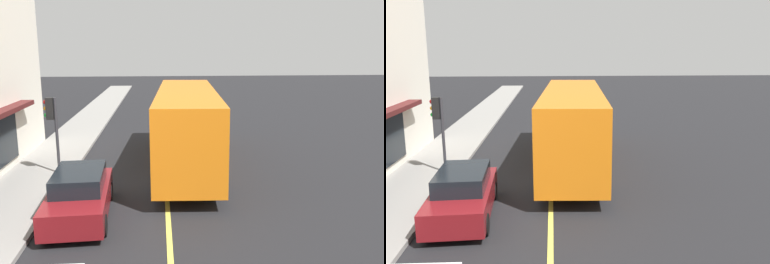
% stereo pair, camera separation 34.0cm
% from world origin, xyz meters
% --- Properties ---
extents(ground, '(120.00, 120.00, 0.00)m').
position_xyz_m(ground, '(0.00, 0.00, 0.00)').
color(ground, black).
extents(sidewalk, '(80.00, 2.83, 0.15)m').
position_xyz_m(sidewalk, '(0.00, 5.35, 0.07)').
color(sidewalk, gray).
rests_on(sidewalk, ground).
extents(lane_centre_stripe, '(36.00, 0.16, 0.01)m').
position_xyz_m(lane_centre_stripe, '(0.00, 0.00, 0.00)').
color(lane_centre_stripe, '#D8D14C').
rests_on(lane_centre_stripe, ground).
extents(bus, '(11.24, 3.08, 3.50)m').
position_xyz_m(bus, '(2.26, -1.00, 1.99)').
color(bus, orange).
rests_on(bus, ground).
extents(traffic_light, '(0.30, 0.52, 3.20)m').
position_xyz_m(traffic_light, '(1.20, 4.63, 2.53)').
color(traffic_light, '#2D2D33').
rests_on(traffic_light, sidewalk).
extents(car_maroon, '(4.39, 2.04, 1.52)m').
position_xyz_m(car_maroon, '(-3.10, 2.80, 0.74)').
color(car_maroon, maroon).
rests_on(car_maroon, ground).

